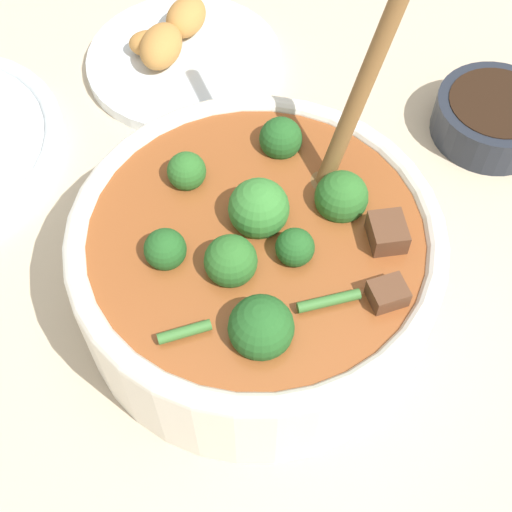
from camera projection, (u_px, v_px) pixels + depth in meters
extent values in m
plane|color=#C6B293|center=(256.00, 298.00, 0.55)|extent=(4.00, 4.00, 0.00)
cylinder|color=white|center=(256.00, 269.00, 0.51)|extent=(0.26, 0.26, 0.09)
torus|color=white|center=(256.00, 235.00, 0.48)|extent=(0.26, 0.26, 0.02)
cylinder|color=brown|center=(256.00, 253.00, 0.50)|extent=(0.23, 0.23, 0.05)
sphere|color=#387F33|center=(259.00, 208.00, 0.48)|extent=(0.04, 0.04, 0.04)
cylinder|color=#6B9956|center=(259.00, 234.00, 0.50)|extent=(0.01, 0.01, 0.02)
sphere|color=#235B23|center=(261.00, 328.00, 0.43)|extent=(0.04, 0.04, 0.04)
cylinder|color=#6B9956|center=(261.00, 349.00, 0.45)|extent=(0.01, 0.01, 0.02)
sphere|color=#2D6B28|center=(231.00, 261.00, 0.45)|extent=(0.03, 0.03, 0.03)
cylinder|color=#6B9956|center=(232.00, 281.00, 0.48)|extent=(0.01, 0.01, 0.02)
sphere|color=#235B23|center=(281.00, 139.00, 0.52)|extent=(0.03, 0.03, 0.03)
cylinder|color=#6B9956|center=(280.00, 159.00, 0.53)|extent=(0.01, 0.01, 0.01)
sphere|color=#2D6B28|center=(187.00, 171.00, 0.50)|extent=(0.03, 0.03, 0.03)
cylinder|color=#6B9956|center=(189.00, 189.00, 0.51)|extent=(0.01, 0.01, 0.01)
sphere|color=#235B23|center=(166.00, 253.00, 0.46)|extent=(0.03, 0.03, 0.03)
cylinder|color=#6B9956|center=(170.00, 270.00, 0.48)|extent=(0.01, 0.01, 0.01)
sphere|color=#2D6B28|center=(341.00, 197.00, 0.49)|extent=(0.04, 0.04, 0.04)
cylinder|color=#6B9956|center=(338.00, 220.00, 0.51)|extent=(0.01, 0.01, 0.02)
sphere|color=#235B23|center=(295.00, 247.00, 0.46)|extent=(0.03, 0.03, 0.03)
cylinder|color=#6B9956|center=(294.00, 263.00, 0.48)|extent=(0.01, 0.01, 0.01)
cube|color=brown|center=(387.00, 234.00, 0.47)|extent=(0.03, 0.03, 0.02)
cube|color=brown|center=(387.00, 295.00, 0.45)|extent=(0.02, 0.02, 0.02)
cylinder|color=#3D7533|center=(329.00, 301.00, 0.44)|extent=(0.01, 0.04, 0.01)
cylinder|color=#3D7533|center=(184.00, 332.00, 0.43)|extent=(0.01, 0.03, 0.01)
ellipsoid|color=brown|center=(321.00, 186.00, 0.51)|extent=(0.04, 0.03, 0.01)
cylinder|color=brown|center=(385.00, 33.00, 0.43)|extent=(0.06, 0.09, 0.22)
cylinder|color=#232833|center=(493.00, 118.00, 0.63)|extent=(0.10, 0.10, 0.04)
cylinder|color=black|center=(497.00, 107.00, 0.62)|extent=(0.09, 0.09, 0.01)
cylinder|color=white|center=(184.00, 61.00, 0.69)|extent=(0.19, 0.19, 0.01)
ellipsoid|color=#BC7F3D|center=(186.00, 17.00, 0.69)|extent=(0.06, 0.06, 0.03)
ellipsoid|color=#BC7F3D|center=(149.00, 44.00, 0.68)|extent=(0.04, 0.04, 0.02)
ellipsoid|color=#BC7F3D|center=(161.00, 46.00, 0.67)|extent=(0.07, 0.06, 0.03)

